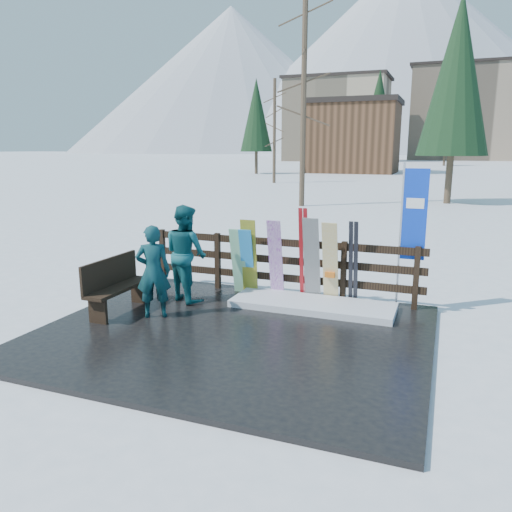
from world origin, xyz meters
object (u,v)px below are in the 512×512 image
at_px(bench, 116,284).
at_px(person_front, 153,272).
at_px(snowboard_2, 249,257).
at_px(person_back, 186,253).
at_px(snowboard_0, 247,262).
at_px(snowboard_5, 330,263).
at_px(snowboard_1, 239,261).
at_px(snowboard_3, 276,259).
at_px(rental_flag, 411,220).
at_px(snowboard_4, 312,260).

xyz_separation_m(bench, person_front, (0.77, 0.02, 0.28)).
bearing_deg(snowboard_2, person_back, -143.00).
bearing_deg(person_back, snowboard_2, -115.79).
bearing_deg(person_front, person_back, -118.82).
height_order(snowboard_0, person_front, person_front).
bearing_deg(snowboard_2, snowboard_5, 0.00).
height_order(bench, person_back, person_back).
bearing_deg(snowboard_5, snowboard_2, 180.00).
relative_size(snowboard_1, snowboard_2, 0.89).
bearing_deg(person_front, snowboard_2, -146.30).
distance_m(bench, snowboard_3, 2.98).
distance_m(snowboard_2, person_front, 2.08).
distance_m(rental_flag, person_back, 4.13).
xyz_separation_m(bench, snowboard_4, (3.05, 1.83, 0.29)).
xyz_separation_m(snowboard_3, person_front, (-1.57, -1.81, 0.03)).
distance_m(bench, person_back, 1.41).
distance_m(snowboard_3, person_front, 2.39).
relative_size(snowboard_3, person_front, 0.98).
height_order(snowboard_2, snowboard_5, snowboard_5).
height_order(bench, snowboard_4, snowboard_4).
bearing_deg(bench, snowboard_4, 30.98).
height_order(snowboard_4, person_front, snowboard_4).
bearing_deg(snowboard_0, person_back, -141.84).
xyz_separation_m(snowboard_0, person_back, (-0.95, -0.74, 0.25)).
relative_size(snowboard_1, person_back, 0.74).
bearing_deg(snowboard_1, snowboard_0, -0.00).
relative_size(bench, snowboard_2, 0.99).
distance_m(snowboard_5, person_back, 2.70).
height_order(snowboard_1, person_back, person_back).
height_order(snowboard_1, person_front, person_front).
bearing_deg(snowboard_5, rental_flag, 11.27).
bearing_deg(rental_flag, bench, -156.16).
height_order(snowboard_5, rental_flag, rental_flag).
relative_size(snowboard_1, person_front, 0.84).
xyz_separation_m(rental_flag, person_front, (-3.98, -2.08, -0.81)).
distance_m(bench, snowboard_0, 2.54).
height_order(snowboard_2, snowboard_3, snowboard_3).
xyz_separation_m(snowboard_0, person_front, (-0.98, -1.81, 0.14)).
height_order(bench, snowboard_5, snowboard_5).
height_order(snowboard_1, snowboard_3, snowboard_3).
relative_size(person_front, person_back, 0.87).
xyz_separation_m(snowboard_1, person_back, (-0.76, -0.74, 0.25)).
bearing_deg(snowboard_5, snowboard_1, 180.00).
height_order(snowboard_0, person_back, person_back).
bearing_deg(snowboard_3, snowboard_2, 180.00).
height_order(snowboard_3, snowboard_5, snowboard_5).
bearing_deg(snowboard_0, rental_flag, 5.14).
bearing_deg(person_front, snowboard_3, -157.70).
relative_size(snowboard_1, rental_flag, 0.52).
relative_size(snowboard_0, snowboard_2, 0.89).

